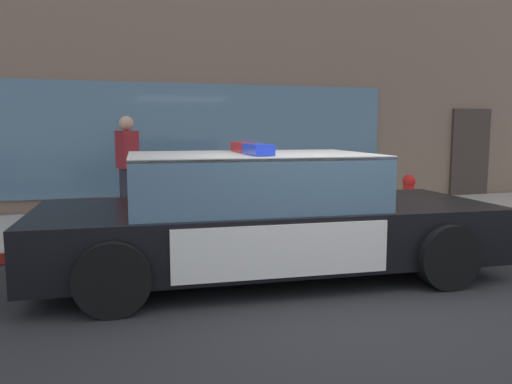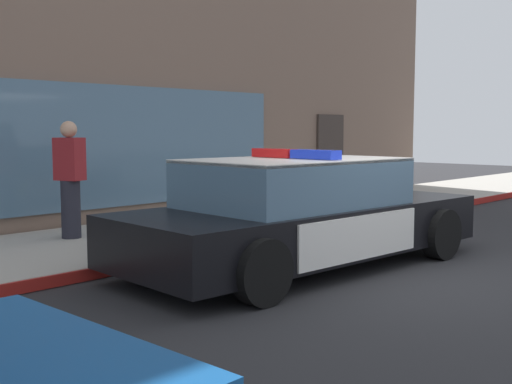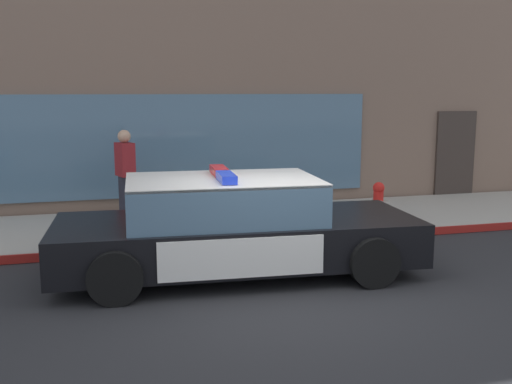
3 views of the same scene
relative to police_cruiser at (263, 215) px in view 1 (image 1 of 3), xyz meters
name	(u,v)px [view 1 (image 1 of 3)]	position (x,y,z in m)	size (l,w,h in m)	color
ground	(336,294)	(0.49, -0.89, -0.68)	(48.00, 48.00, 0.00)	#262628
sidewalk	(241,222)	(0.49, 2.79, -0.61)	(48.00, 2.97, 0.15)	#A39E93
curb_red_paint	(268,241)	(0.49, 1.30, -0.61)	(28.80, 0.04, 0.14)	maroon
storefront_building	(167,28)	(0.27, 10.28, 3.96)	(20.20, 11.98, 9.29)	#7A6051
police_cruiser	(263,215)	(0.00, 0.00, 0.00)	(5.15, 2.36, 1.49)	black
fire_hydrant	(409,196)	(3.29, 2.10, -0.18)	(0.34, 0.39, 0.73)	red
pedestrian_on_sidewalk	(128,167)	(-1.32, 3.28, 0.33)	(0.38, 0.46, 1.71)	#23232D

